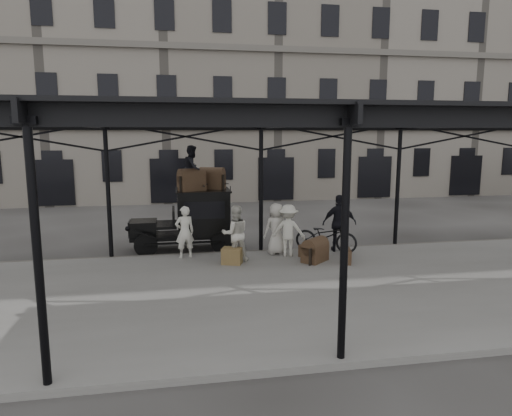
% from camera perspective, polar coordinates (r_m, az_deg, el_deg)
% --- Properties ---
extents(ground, '(120.00, 120.00, 0.00)m').
position_cam_1_polar(ground, '(14.06, 2.15, -7.88)').
color(ground, '#383533').
rests_on(ground, ground).
extents(platform, '(28.00, 8.00, 0.15)m').
position_cam_1_polar(platform, '(12.19, 4.17, -10.27)').
color(platform, slate).
rests_on(platform, ground).
extents(canopy, '(22.50, 9.00, 4.74)m').
position_cam_1_polar(canopy, '(11.76, 4.09, 11.44)').
color(canopy, black).
rests_on(canopy, ground).
extents(building_frontage, '(64.00, 8.00, 14.00)m').
position_cam_1_polar(building_frontage, '(31.38, -4.97, 14.52)').
color(building_frontage, slate).
rests_on(building_frontage, ground).
extents(taxi, '(3.65, 1.55, 2.18)m').
position_cam_1_polar(taxi, '(16.45, -7.71, -1.10)').
color(taxi, black).
rests_on(taxi, ground).
extents(porter_left, '(0.69, 0.52, 1.70)m').
position_cam_1_polar(porter_left, '(14.94, -8.90, -2.98)').
color(porter_left, silver).
rests_on(porter_left, platform).
extents(porter_midleft, '(0.90, 0.72, 1.79)m').
position_cam_1_polar(porter_midleft, '(14.36, -2.61, -3.21)').
color(porter_midleft, beige).
rests_on(porter_midleft, platform).
extents(porter_centre, '(0.95, 0.74, 1.72)m').
position_cam_1_polar(porter_centre, '(15.24, 2.55, -2.60)').
color(porter_centre, beige).
rests_on(porter_centre, platform).
extents(porter_official, '(1.21, 0.68, 1.95)m').
position_cam_1_polar(porter_official, '(15.80, 10.39, -1.88)').
color(porter_official, black).
rests_on(porter_official, platform).
extents(porter_right, '(1.25, 0.95, 1.71)m').
position_cam_1_polar(porter_right, '(15.01, 4.07, -2.81)').
color(porter_right, beige).
rests_on(porter_right, platform).
extents(bicycle, '(2.20, 1.68, 1.11)m').
position_cam_1_polar(bicycle, '(15.75, 8.75, -3.45)').
color(bicycle, black).
rests_on(bicycle, platform).
extents(porter_roof, '(0.78, 0.89, 1.57)m').
position_cam_1_polar(porter_roof, '(16.12, -7.94, 5.00)').
color(porter_roof, black).
rests_on(porter_roof, taxi).
extents(steamer_trunk_roof_near, '(1.02, 0.83, 0.65)m').
position_cam_1_polar(steamer_trunk_roof_near, '(16.01, -8.06, 3.31)').
color(steamer_trunk_roof_near, '#4E3624').
rests_on(steamer_trunk_roof_near, taxi).
extents(steamer_trunk_roof_far, '(1.02, 0.84, 0.64)m').
position_cam_1_polar(steamer_trunk_roof_far, '(16.50, -5.52, 3.53)').
color(steamer_trunk_roof_far, '#4E3624').
rests_on(steamer_trunk_roof_far, taxi).
extents(steamer_trunk_platform, '(1.00, 0.97, 0.64)m').
position_cam_1_polar(steamer_trunk_platform, '(14.58, 7.40, -5.41)').
color(steamer_trunk_platform, '#4E3624').
rests_on(steamer_trunk_platform, platform).
extents(wicker_hamper, '(0.72, 0.62, 0.50)m').
position_cam_1_polar(wicker_hamper, '(14.24, -3.02, -5.99)').
color(wicker_hamper, olive).
rests_on(wicker_hamper, platform).
extents(suitcase_upright, '(0.29, 0.62, 0.45)m').
position_cam_1_polar(suitcase_upright, '(14.58, 11.41, -5.90)').
color(suitcase_upright, '#4E3624').
rests_on(suitcase_upright, platform).
extents(suitcase_flat, '(0.59, 0.43, 0.40)m').
position_cam_1_polar(suitcase_flat, '(15.23, 6.28, -5.20)').
color(suitcase_flat, '#4E3624').
rests_on(suitcase_flat, platform).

